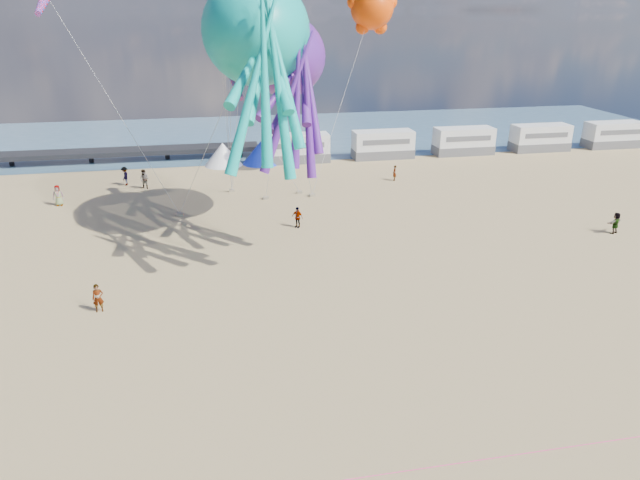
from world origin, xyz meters
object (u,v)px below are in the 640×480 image
Objects in this scene: windsock_mid at (233,75)px; windsock_right at (223,48)px; beachgoer_2 at (125,176)px; beachgoer_3 at (297,217)px; kite_octopus_teal at (255,31)px; beachgoer_4 at (616,223)px; kite_teddy_orange at (372,7)px; tent_blue at (261,152)px; standing_person at (98,298)px; sandbag_e at (232,190)px; beachgoer_5 at (394,173)px; motorhome_2 at (464,141)px; sandbag_d at (299,192)px; motorhome_0 at (298,148)px; kite_octopus_purple at (285,56)px; motorhome_3 at (540,138)px; motorhome_4 at (613,135)px; sandbag_b at (266,198)px; sandbag_c at (312,195)px; sandbag_a at (180,214)px; motorhome_1 at (383,144)px; kite_panda at (282,55)px; beachgoer_0 at (58,195)px; beachgoer_1 at (144,179)px; tent_white at (223,154)px.

windsock_right is (-0.44, 2.58, 1.62)m from windsock_mid.
beachgoer_3 is (14.14, -14.10, -0.07)m from beachgoer_2.
beachgoer_4 is at bearing -4.36° from kite_octopus_teal.
kite_teddy_orange reaches higher than beachgoer_4.
kite_octopus_teal reaches higher than tent_blue.
standing_person is 22.48m from sandbag_e.
motorhome_2 is at bearing 135.27° from beachgoer_5.
kite_octopus_teal reaches higher than sandbag_d.
motorhome_0 is 17.20m from kite_teddy_orange.
beachgoer_2 is 0.27× the size of kite_teddy_orange.
motorhome_2 is 0.54× the size of kite_octopus_purple.
beachgoer_5 is at bearing 13.96° from sandbag_d.
motorhome_3 is 28.29m from kite_teddy_orange.
motorhome_4 is 1.02× the size of kite_teddy_orange.
motorhome_4 is 0.49× the size of kite_octopus_teal.
windsock_mid reaches higher than motorhome_2.
tent_blue is 14.47m from beachgoer_2.
sandbag_b is 4.10m from sandbag_c.
beachgoer_4 is at bearing 5.45° from kite_octopus_purple.
sandbag_d is at bearing -15.53° from sandbag_e.
sandbag_a is at bearing -162.75° from motorhome_4.
windsock_mid is at bearing -88.01° from sandbag_e.
motorhome_3 is at bearing 19.30° from windsock_mid.
kite_octopus_purple reaches higher than beachgoer_4.
motorhome_3 is 1.00× the size of motorhome_4.
beachgoer_2 reaches higher than beachgoer_4.
tent_blue is at bearing 114.36° from kite_octopus_purple.
motorhome_1 is 4.12× the size of beachgoer_4.
motorhome_4 is 31.35m from beachgoer_5.
sandbag_b is 0.04× the size of kite_octopus_teal.
kite_octopus_teal is (6.20, -5.20, 13.91)m from sandbag_a.
beachgoer_3 reaches higher than sandbag_a.
sandbag_a is at bearing -127.26° from sandbag_e.
kite_panda reaches higher than sandbag_b.
sandbag_a is 24.27m from kite_teddy_orange.
beachgoer_0 is 0.13× the size of kite_octopus_teal.
tent_blue is at bearing 104.94° from sandbag_c.
kite_octopus_teal is 2.10× the size of kite_teddy_orange.
motorhome_1 is 13.50m from tent_blue.
beachgoer_0 is at bearing 98.28° from standing_person.
kite_teddy_orange is (9.40, -8.42, 14.30)m from tent_blue.
motorhome_1 is at bearing 180.00° from motorhome_4.
tent_blue reaches higher than beachgoer_5.
sandbag_a is (-31.58, 9.97, -0.69)m from beachgoer_4.
standing_person is 0.28× the size of kite_panda.
beachgoer_1 is 0.32× the size of kite_panda.
motorhome_1 is 3.76× the size of beachgoer_0.
kite_octopus_teal is 2.30× the size of windsock_mid.
beachgoer_1 is 0.13× the size of kite_octopus_teal.
tent_white is 8.00× the size of sandbag_a.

